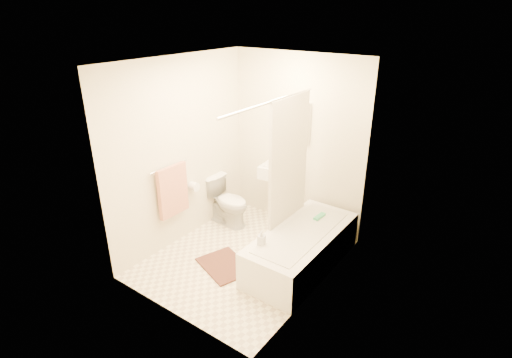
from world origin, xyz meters
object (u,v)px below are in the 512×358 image
Objects in this scene: toilet at (228,201)px; bath_mat at (225,265)px; soap_bottle at (262,238)px; sink at (279,191)px; bathtub at (302,249)px.

toilet is 1.08× the size of bath_mat.
toilet is 3.99× the size of soap_bottle.
bathtub is (0.82, -0.76, -0.25)m from sink.
bath_mat is 0.74m from soap_bottle.
bath_mat is (0.65, -0.86, -0.33)m from toilet.
bath_mat is 3.70× the size of soap_bottle.
toilet is at bearing -146.35° from sink.
soap_bottle is (0.58, -1.26, 0.07)m from sink.
sink is (0.57, 0.47, 0.14)m from toilet.
toilet reaches higher than bathtub.
sink is at bearing 137.15° from bathtub.
toilet is 1.42m from soap_bottle.
bath_mat is at bearing -172.53° from soap_bottle.
soap_bottle is at bearing -119.68° from toilet.
bathtub is 9.44× the size of soap_bottle.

